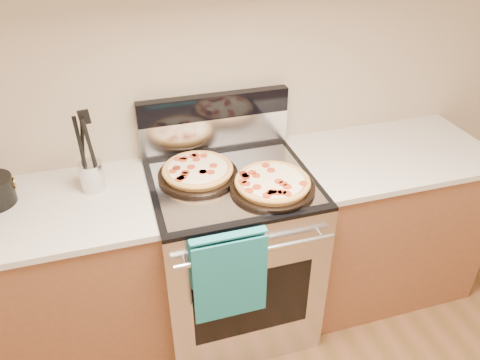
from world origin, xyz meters
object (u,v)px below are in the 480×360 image
object	(u,v)px
pepperoni_pizza_back	(198,171)
pepperoni_pizza_front	(272,184)
range_body	(233,255)
utensil_crock	(92,176)

from	to	relation	value
pepperoni_pizza_back	pepperoni_pizza_front	xyz separation A→B (m)	(0.30, -0.20, 0.00)
range_body	utensil_crock	xyz separation A→B (m)	(-0.62, 0.13, 0.53)
pepperoni_pizza_back	utensil_crock	bearing A→B (deg)	173.31
utensil_crock	range_body	bearing A→B (deg)	-11.50
pepperoni_pizza_back	range_body	bearing A→B (deg)	-25.89
range_body	pepperoni_pizza_front	size ratio (longest dim) A/B	2.37
range_body	pepperoni_pizza_back	bearing A→B (deg)	154.11
utensil_crock	pepperoni_pizza_back	bearing A→B (deg)	-6.69
pepperoni_pizza_front	range_body	bearing A→B (deg)	139.69
pepperoni_pizza_back	utensil_crock	distance (m)	0.48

